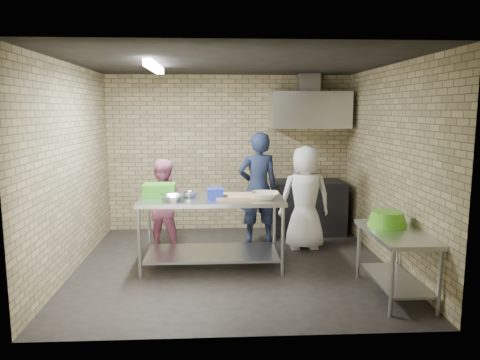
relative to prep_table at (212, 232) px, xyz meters
name	(u,v)px	position (x,y,z in m)	size (l,w,h in m)	color
floor	(233,265)	(0.29, 0.00, -0.48)	(4.20, 4.20, 0.00)	black
ceiling	(233,63)	(0.29, 0.00, 2.22)	(4.20, 4.20, 0.00)	black
back_wall	(229,153)	(0.29, 2.00, 0.87)	(4.20, 0.06, 2.70)	tan
front_wall	(242,195)	(0.29, -2.00, 0.87)	(4.20, 0.06, 2.70)	tan
left_wall	(72,168)	(-1.81, 0.00, 0.87)	(0.06, 4.00, 2.70)	tan
right_wall	(389,166)	(2.39, 0.00, 0.87)	(0.06, 4.00, 2.70)	tan
prep_table	(212,232)	(0.00, 0.00, 0.00)	(1.90, 0.95, 0.95)	#B6B8BD
side_counter	(395,263)	(2.09, -1.10, -0.10)	(0.60, 1.20, 0.75)	silver
stove	(308,207)	(1.64, 1.65, -0.03)	(1.20, 0.70, 0.90)	black
range_hood	(310,110)	(1.64, 1.70, 1.62)	(1.30, 0.60, 0.60)	silver
hood_duct	(308,83)	(1.64, 1.85, 2.07)	(0.35, 0.30, 0.30)	#A5A8AD
wall_shelf	(324,121)	(1.94, 1.89, 1.44)	(0.80, 0.20, 0.04)	#3F2B19
fluorescent_fixture	(154,67)	(-0.71, 0.00, 2.16)	(0.10, 1.25, 0.08)	white
green_crate	(160,190)	(-0.70, 0.12, 0.56)	(0.42, 0.32, 0.17)	#36981C
blue_tub	(215,194)	(0.05, -0.10, 0.54)	(0.21, 0.21, 0.14)	#192CBC
cutting_board	(238,196)	(0.35, -0.02, 0.49)	(0.58, 0.44, 0.03)	tan
mixing_bowl_a	(172,198)	(-0.50, -0.20, 0.51)	(0.30, 0.30, 0.07)	silver
mixing_bowl_b	(189,194)	(-0.30, 0.05, 0.51)	(0.23, 0.23, 0.07)	silver
ceramic_bowl	(265,196)	(0.70, -0.15, 0.52)	(0.36, 0.36, 0.09)	beige
green_basin	(387,219)	(2.07, -0.85, 0.36)	(0.46, 0.46, 0.17)	#59C626
bottle_red	(310,114)	(1.69, 1.89, 1.55)	(0.07, 0.07, 0.18)	#B22619
bottle_green	(333,115)	(2.09, 1.89, 1.54)	(0.06, 0.06, 0.15)	green
man_navy	(258,188)	(0.72, 1.09, 0.41)	(0.64, 0.42, 1.76)	black
woman_pink	(162,205)	(-0.74, 0.74, 0.22)	(0.67, 0.53, 1.39)	#CD6C96
woman_white	(305,198)	(1.40, 0.73, 0.31)	(0.77, 0.50, 1.58)	silver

